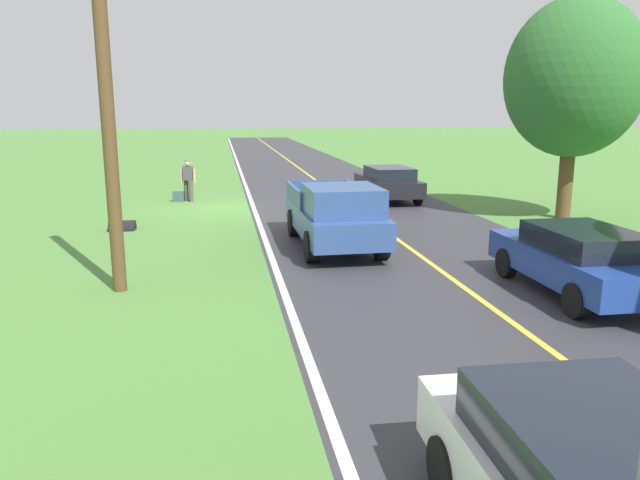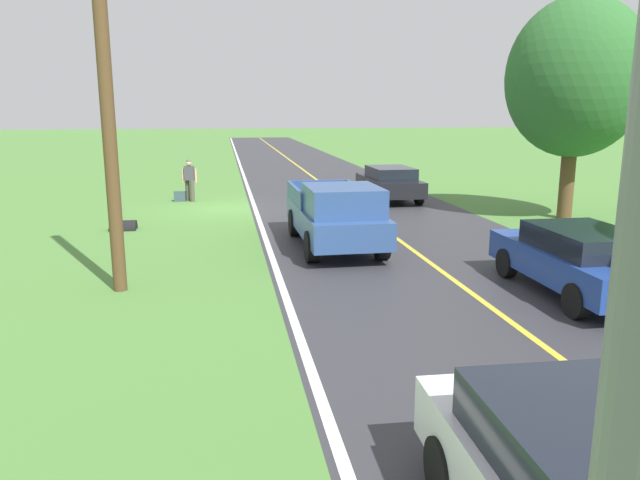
{
  "view_description": "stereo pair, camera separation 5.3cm",
  "coord_description": "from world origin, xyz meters",
  "px_view_note": "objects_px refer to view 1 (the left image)",
  "views": [
    {
      "loc": [
        0.25,
        23.2,
        3.74
      ],
      "look_at": [
        -1.8,
        10.82,
        1.01
      ],
      "focal_mm": 33.74,
      "sensor_mm": 36.0,
      "label": 1
    },
    {
      "loc": [
        0.2,
        23.2,
        3.74
      ],
      "look_at": [
        -1.8,
        10.82,
        1.01
      ],
      "focal_mm": 33.74,
      "sensor_mm": 36.0,
      "label": 2
    }
  ],
  "objects_px": {
    "tree_far_side_near": "(574,78)",
    "utility_pole_roadside": "(106,100)",
    "sedan_near_oncoming": "(388,182)",
    "traffic_light_mast": "(608,326)",
    "pickup_truck_passing": "(336,214)",
    "suitcase_carried": "(178,196)",
    "hitchhiker_walking": "(188,178)",
    "sedan_mid_oncoming": "(579,258)"
  },
  "relations": [
    {
      "from": "hitchhiker_walking",
      "to": "suitcase_carried",
      "type": "distance_m",
      "value": 0.88
    },
    {
      "from": "hitchhiker_walking",
      "to": "sedan_near_oncoming",
      "type": "distance_m",
      "value": 8.33
    },
    {
      "from": "sedan_near_oncoming",
      "to": "suitcase_carried",
      "type": "bearing_deg",
      "value": -6.99
    },
    {
      "from": "hitchhiker_walking",
      "to": "sedan_mid_oncoming",
      "type": "relative_size",
      "value": 0.4
    },
    {
      "from": "hitchhiker_walking",
      "to": "sedan_near_oncoming",
      "type": "bearing_deg",
      "value": 172.29
    },
    {
      "from": "pickup_truck_passing",
      "to": "tree_far_side_near",
      "type": "relative_size",
      "value": 0.73
    },
    {
      "from": "sedan_mid_oncoming",
      "to": "utility_pole_roadside",
      "type": "relative_size",
      "value": 0.56
    },
    {
      "from": "pickup_truck_passing",
      "to": "traffic_light_mast",
      "type": "distance_m",
      "value": 15.85
    },
    {
      "from": "sedan_mid_oncoming",
      "to": "utility_pole_roadside",
      "type": "distance_m",
      "value": 10.05
    },
    {
      "from": "tree_far_side_near",
      "to": "sedan_mid_oncoming",
      "type": "xyz_separation_m",
      "value": [
        4.63,
        8.22,
        -4.01
      ]
    },
    {
      "from": "pickup_truck_passing",
      "to": "sedan_near_oncoming",
      "type": "xyz_separation_m",
      "value": [
        -3.86,
        -8.44,
        -0.21
      ]
    },
    {
      "from": "tree_far_side_near",
      "to": "utility_pole_roadside",
      "type": "distance_m",
      "value": 15.42
    },
    {
      "from": "hitchhiker_walking",
      "to": "pickup_truck_passing",
      "type": "xyz_separation_m",
      "value": [
        -4.39,
        9.56,
        -0.01
      ]
    },
    {
      "from": "utility_pole_roadside",
      "to": "sedan_near_oncoming",
      "type": "bearing_deg",
      "value": -128.15
    },
    {
      "from": "hitchhiker_walking",
      "to": "suitcase_carried",
      "type": "relative_size",
      "value": 3.8
    },
    {
      "from": "pickup_truck_passing",
      "to": "traffic_light_mast",
      "type": "relative_size",
      "value": 1.04
    },
    {
      "from": "pickup_truck_passing",
      "to": "utility_pole_roadside",
      "type": "relative_size",
      "value": 0.69
    },
    {
      "from": "utility_pole_roadside",
      "to": "sedan_mid_oncoming",
      "type": "bearing_deg",
      "value": 169.15
    },
    {
      "from": "sedan_near_oncoming",
      "to": "traffic_light_mast",
      "type": "bearing_deg",
      "value": 74.54
    },
    {
      "from": "pickup_truck_passing",
      "to": "tree_far_side_near",
      "type": "xyz_separation_m",
      "value": [
        -8.76,
        -3.28,
        3.8
      ]
    },
    {
      "from": "tree_far_side_near",
      "to": "sedan_near_oncoming",
      "type": "xyz_separation_m",
      "value": [
        4.9,
        -5.16,
        -4.01
      ]
    },
    {
      "from": "pickup_truck_passing",
      "to": "sedan_mid_oncoming",
      "type": "bearing_deg",
      "value": 129.94
    },
    {
      "from": "hitchhiker_walking",
      "to": "utility_pole_roadside",
      "type": "bearing_deg",
      "value": 86.21
    },
    {
      "from": "hitchhiker_walking",
      "to": "sedan_mid_oncoming",
      "type": "distance_m",
      "value": 16.82
    },
    {
      "from": "hitchhiker_walking",
      "to": "pickup_truck_passing",
      "type": "distance_m",
      "value": 10.52
    },
    {
      "from": "pickup_truck_passing",
      "to": "traffic_light_mast",
      "type": "height_order",
      "value": "traffic_light_mast"
    },
    {
      "from": "suitcase_carried",
      "to": "traffic_light_mast",
      "type": "bearing_deg",
      "value": 8.52
    },
    {
      "from": "sedan_near_oncoming",
      "to": "utility_pole_roadside",
      "type": "height_order",
      "value": "utility_pole_roadside"
    },
    {
      "from": "suitcase_carried",
      "to": "sedan_near_oncoming",
      "type": "xyz_separation_m",
      "value": [
        -8.68,
        1.06,
        0.54
      ]
    },
    {
      "from": "traffic_light_mast",
      "to": "sedan_near_oncoming",
      "type": "distance_m",
      "value": 24.89
    },
    {
      "from": "traffic_light_mast",
      "to": "tree_far_side_near",
      "type": "distance_m",
      "value": 21.96
    },
    {
      "from": "suitcase_carried",
      "to": "sedan_mid_oncoming",
      "type": "relative_size",
      "value": 0.1
    },
    {
      "from": "suitcase_carried",
      "to": "sedan_near_oncoming",
      "type": "height_order",
      "value": "sedan_near_oncoming"
    },
    {
      "from": "traffic_light_mast",
      "to": "hitchhiker_walking",
      "type": "bearing_deg",
      "value": -86.19
    },
    {
      "from": "traffic_light_mast",
      "to": "pickup_truck_passing",
      "type": "bearing_deg",
      "value": -100.05
    },
    {
      "from": "hitchhiker_walking",
      "to": "sedan_near_oncoming",
      "type": "height_order",
      "value": "hitchhiker_walking"
    },
    {
      "from": "hitchhiker_walking",
      "to": "suitcase_carried",
      "type": "xyz_separation_m",
      "value": [
        0.42,
        0.05,
        -0.77
      ]
    },
    {
      "from": "hitchhiker_walking",
      "to": "suitcase_carried",
      "type": "height_order",
      "value": "hitchhiker_walking"
    },
    {
      "from": "sedan_near_oncoming",
      "to": "utility_pole_roadside",
      "type": "distance_m",
      "value": 15.06
    },
    {
      "from": "tree_far_side_near",
      "to": "traffic_light_mast",
      "type": "bearing_deg",
      "value": 58.4
    },
    {
      "from": "sedan_near_oncoming",
      "to": "tree_far_side_near",
      "type": "bearing_deg",
      "value": 133.51
    },
    {
      "from": "sedan_mid_oncoming",
      "to": "sedan_near_oncoming",
      "type": "distance_m",
      "value": 13.38
    }
  ]
}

